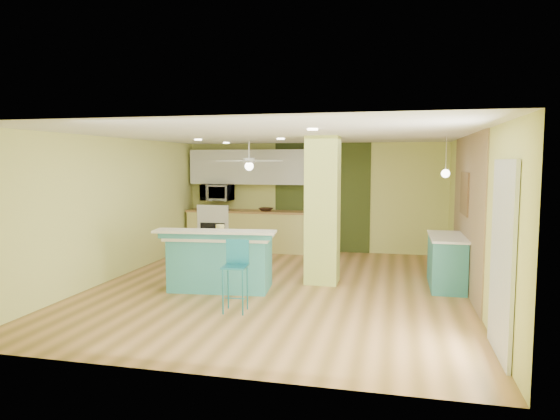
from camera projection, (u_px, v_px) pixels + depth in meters
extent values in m
cube|color=olive|center=(279.00, 287.00, 8.27)|extent=(6.00, 7.00, 0.01)
cube|color=white|center=(279.00, 135.00, 8.03)|extent=(6.00, 7.00, 0.01)
cube|color=#E1E57A|center=(313.00, 197.00, 11.54)|extent=(6.00, 0.01, 2.50)
cube|color=#E1E57A|center=(194.00, 248.00, 4.75)|extent=(6.00, 0.01, 2.50)
cube|color=#E1E57A|center=(114.00, 208.00, 8.83)|extent=(0.01, 7.00, 2.50)
cube|color=#E1E57A|center=(474.00, 217.00, 7.47)|extent=(0.01, 7.00, 2.50)
cube|color=#886C4E|center=(467.00, 213.00, 8.05)|extent=(0.02, 3.40, 2.50)
cube|color=#3D4A1D|center=(322.00, 198.00, 11.48)|extent=(2.20, 0.02, 2.50)
cube|color=silver|center=(322.00, 208.00, 11.48)|extent=(0.82, 0.05, 2.00)
cube|color=silver|center=(502.00, 259.00, 5.26)|extent=(0.04, 1.08, 2.10)
cube|color=#BFCE5F|center=(323.00, 210.00, 8.48)|extent=(0.55, 0.55, 2.50)
cube|color=#D3CA6E|center=(256.00, 232.00, 11.62)|extent=(3.20, 0.60, 0.90)
cube|color=#9A6735|center=(256.00, 212.00, 11.57)|extent=(3.25, 0.63, 0.04)
cube|color=white|center=(218.00, 230.00, 11.83)|extent=(0.76, 0.64, 0.90)
cube|color=black|center=(213.00, 233.00, 11.52)|extent=(0.59, 0.02, 0.50)
cube|color=white|center=(213.00, 209.00, 11.49)|extent=(0.76, 0.06, 0.18)
cube|color=silver|center=(257.00, 167.00, 11.59)|extent=(3.20, 0.34, 0.80)
imported|color=silver|center=(217.00, 192.00, 11.75)|extent=(0.70, 0.48, 0.39)
cylinder|color=white|center=(249.00, 151.00, 10.23)|extent=(0.03, 0.03, 0.40)
cylinder|color=white|center=(249.00, 160.00, 10.25)|extent=(0.24, 0.24, 0.10)
sphere|color=white|center=(249.00, 166.00, 10.26)|extent=(0.18, 0.18, 0.18)
cylinder|color=white|center=(446.00, 155.00, 8.18)|extent=(0.01, 0.01, 0.62)
sphere|color=white|center=(446.00, 173.00, 8.21)|extent=(0.14, 0.14, 0.14)
cube|color=brown|center=(465.00, 194.00, 8.22)|extent=(0.03, 0.90, 0.70)
cube|color=teal|center=(221.00, 264.00, 8.13)|extent=(1.65, 0.95, 0.84)
cube|color=#ECE8CC|center=(221.00, 237.00, 8.09)|extent=(1.75, 1.05, 0.05)
cube|color=teal|center=(215.00, 235.00, 7.71)|extent=(1.79, 0.32, 0.12)
cube|color=#ECE8CC|center=(215.00, 231.00, 7.71)|extent=(1.93, 0.59, 0.04)
cylinder|color=#1C7181|center=(223.00, 292.00, 6.76)|extent=(0.02, 0.02, 0.62)
cylinder|color=#1C7181|center=(243.00, 293.00, 6.72)|extent=(0.02, 0.02, 0.62)
cylinder|color=#1C7181|center=(228.00, 287.00, 7.04)|extent=(0.02, 0.02, 0.62)
cylinder|color=#1C7181|center=(247.00, 288.00, 6.99)|extent=(0.02, 0.02, 0.62)
cube|color=#1C7181|center=(235.00, 267.00, 6.85)|extent=(0.35, 0.35, 0.03)
cube|color=#1C7181|center=(238.00, 251.00, 6.97)|extent=(0.33, 0.05, 0.35)
cube|color=teal|center=(446.00, 262.00, 8.25)|extent=(0.53, 1.28, 0.82)
cube|color=white|center=(447.00, 237.00, 8.21)|extent=(0.57, 1.33, 0.04)
imported|color=#362116|center=(266.00, 209.00, 11.48)|extent=(0.40, 0.40, 0.08)
cylinder|color=yellow|center=(220.00, 230.00, 8.15)|extent=(0.14, 0.14, 0.17)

